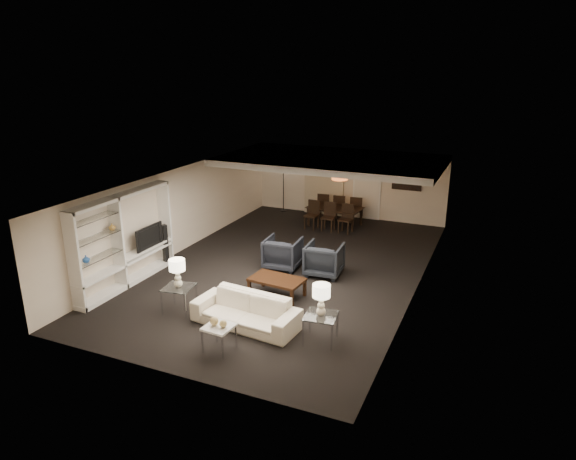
% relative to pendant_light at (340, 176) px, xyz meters
% --- Properties ---
extents(floor, '(11.00, 11.00, 0.00)m').
position_rel_pendant_light_xyz_m(floor, '(-0.30, -3.50, -1.92)').
color(floor, black).
rests_on(floor, ground).
extents(ceiling, '(7.00, 11.00, 0.02)m').
position_rel_pendant_light_xyz_m(ceiling, '(-0.30, -3.50, 0.58)').
color(ceiling, silver).
rests_on(ceiling, ground).
extents(wall_back, '(7.00, 0.02, 2.50)m').
position_rel_pendant_light_xyz_m(wall_back, '(-0.30, 2.00, -0.67)').
color(wall_back, beige).
rests_on(wall_back, ground).
extents(wall_front, '(7.00, 0.02, 2.50)m').
position_rel_pendant_light_xyz_m(wall_front, '(-0.30, -9.00, -0.67)').
color(wall_front, beige).
rests_on(wall_front, ground).
extents(wall_left, '(0.02, 11.00, 2.50)m').
position_rel_pendant_light_xyz_m(wall_left, '(-3.80, -3.50, -0.67)').
color(wall_left, beige).
rests_on(wall_left, ground).
extents(wall_right, '(0.02, 11.00, 2.50)m').
position_rel_pendant_light_xyz_m(wall_right, '(3.20, -3.50, -0.67)').
color(wall_right, beige).
rests_on(wall_right, ground).
extents(ceiling_soffit, '(7.00, 4.00, 0.20)m').
position_rel_pendant_light_xyz_m(ceiling_soffit, '(-0.30, 0.00, 0.48)').
color(ceiling_soffit, silver).
rests_on(ceiling_soffit, ceiling).
extents(curtains, '(1.50, 0.12, 2.40)m').
position_rel_pendant_light_xyz_m(curtains, '(-1.20, 1.92, -0.72)').
color(curtains, beige).
rests_on(curtains, wall_back).
extents(door, '(0.90, 0.05, 2.10)m').
position_rel_pendant_light_xyz_m(door, '(0.40, 1.97, -0.87)').
color(door, silver).
rests_on(door, wall_back).
extents(painting, '(0.95, 0.04, 0.65)m').
position_rel_pendant_light_xyz_m(painting, '(1.80, 1.96, -0.37)').
color(painting, '#142D38').
rests_on(painting, wall_back).
extents(media_unit, '(0.38, 3.40, 2.35)m').
position_rel_pendant_light_xyz_m(media_unit, '(-3.61, -6.10, -0.74)').
color(media_unit, white).
rests_on(media_unit, wall_left).
extents(pendant_light, '(0.52, 0.52, 0.24)m').
position_rel_pendant_light_xyz_m(pendant_light, '(0.00, 0.00, 0.00)').
color(pendant_light, '#D8591E').
rests_on(pendant_light, ceiling_soffit).
extents(sofa, '(2.40, 1.12, 0.68)m').
position_rel_pendant_light_xyz_m(sofa, '(0.16, -6.84, -1.58)').
color(sofa, beige).
rests_on(sofa, floor).
extents(coffee_table, '(1.34, 0.86, 0.46)m').
position_rel_pendant_light_xyz_m(coffee_table, '(0.16, -5.24, -1.69)').
color(coffee_table, black).
rests_on(coffee_table, floor).
extents(armchair_left, '(0.98, 1.01, 0.86)m').
position_rel_pendant_light_xyz_m(armchair_left, '(-0.44, -3.54, -1.49)').
color(armchair_left, black).
rests_on(armchair_left, floor).
extents(armchair_right, '(0.98, 1.01, 0.86)m').
position_rel_pendant_light_xyz_m(armchair_right, '(0.76, -3.54, -1.49)').
color(armchair_right, black).
rests_on(armchair_right, floor).
extents(side_table_left, '(0.72, 0.72, 0.59)m').
position_rel_pendant_light_xyz_m(side_table_left, '(-1.54, -6.84, -1.62)').
color(side_table_left, white).
rests_on(side_table_left, floor).
extents(side_table_right, '(0.71, 0.71, 0.59)m').
position_rel_pendant_light_xyz_m(side_table_right, '(1.86, -6.84, -1.62)').
color(side_table_right, white).
rests_on(side_table_right, floor).
extents(table_lamp_left, '(0.39, 0.39, 0.66)m').
position_rel_pendant_light_xyz_m(table_lamp_left, '(-1.54, -6.84, -1.00)').
color(table_lamp_left, beige).
rests_on(table_lamp_left, side_table_left).
extents(table_lamp_right, '(0.39, 0.39, 0.66)m').
position_rel_pendant_light_xyz_m(table_lamp_right, '(1.86, -6.84, -1.00)').
color(table_lamp_right, white).
rests_on(table_lamp_right, side_table_right).
extents(marble_table, '(0.57, 0.57, 0.53)m').
position_rel_pendant_light_xyz_m(marble_table, '(0.16, -7.94, -1.65)').
color(marble_table, silver).
rests_on(marble_table, floor).
extents(gold_gourd_a, '(0.17, 0.17, 0.17)m').
position_rel_pendant_light_xyz_m(gold_gourd_a, '(0.06, -7.94, -1.30)').
color(gold_gourd_a, tan).
rests_on(gold_gourd_a, marble_table).
extents(gold_gourd_b, '(0.15, 0.15, 0.15)m').
position_rel_pendant_light_xyz_m(gold_gourd_b, '(0.26, -7.94, -1.31)').
color(gold_gourd_b, tan).
rests_on(gold_gourd_b, marble_table).
extents(television, '(1.03, 0.13, 0.59)m').
position_rel_pendant_light_xyz_m(television, '(-3.58, -5.31, -0.87)').
color(television, black).
rests_on(television, media_unit).
extents(vase_blue, '(0.17, 0.17, 0.18)m').
position_rel_pendant_light_xyz_m(vase_blue, '(-3.61, -7.41, -0.77)').
color(vase_blue, '#285AAD').
rests_on(vase_blue, media_unit).
extents(vase_amber, '(0.16, 0.16, 0.17)m').
position_rel_pendant_light_xyz_m(vase_amber, '(-3.61, -6.48, -0.27)').
color(vase_amber, '#B2853B').
rests_on(vase_amber, media_unit).
extents(floor_speaker, '(0.16, 0.16, 1.18)m').
position_rel_pendant_light_xyz_m(floor_speaker, '(-3.50, -4.65, -1.33)').
color(floor_speaker, black).
rests_on(floor_speaker, floor).
extents(dining_table, '(1.91, 1.17, 0.64)m').
position_rel_pendant_light_xyz_m(dining_table, '(-0.38, 0.71, -1.60)').
color(dining_table, black).
rests_on(dining_table, floor).
extents(chair_nl, '(0.48, 0.48, 0.96)m').
position_rel_pendant_light_xyz_m(chair_nl, '(-0.98, 0.06, -1.44)').
color(chair_nl, black).
rests_on(chair_nl, floor).
extents(chair_nm, '(0.46, 0.46, 0.96)m').
position_rel_pendant_light_xyz_m(chair_nm, '(-0.38, 0.06, -1.44)').
color(chair_nm, black).
rests_on(chair_nm, floor).
extents(chair_nr, '(0.48, 0.48, 0.96)m').
position_rel_pendant_light_xyz_m(chair_nr, '(0.22, 0.06, -1.44)').
color(chair_nr, black).
rests_on(chair_nr, floor).
extents(chair_fl, '(0.48, 0.48, 0.96)m').
position_rel_pendant_light_xyz_m(chair_fl, '(-0.98, 1.36, -1.44)').
color(chair_fl, black).
rests_on(chair_fl, floor).
extents(chair_fm, '(0.46, 0.46, 0.96)m').
position_rel_pendant_light_xyz_m(chair_fm, '(-0.38, 1.36, -1.44)').
color(chair_fm, black).
rests_on(chair_fm, floor).
extents(chair_fr, '(0.50, 0.50, 0.96)m').
position_rel_pendant_light_xyz_m(chair_fr, '(0.22, 1.36, -1.44)').
color(chair_fr, black).
rests_on(chair_fr, floor).
extents(floor_lamp, '(0.30, 0.30, 1.89)m').
position_rel_pendant_light_xyz_m(floor_lamp, '(-2.74, 1.70, -0.98)').
color(floor_lamp, black).
rests_on(floor_lamp, floor).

